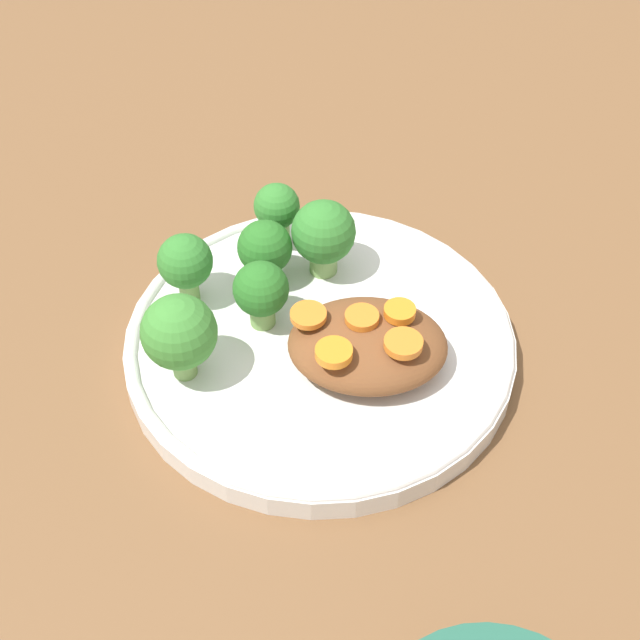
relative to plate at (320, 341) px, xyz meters
The scene contains 14 objects.
ground_plane 0.01m from the plate, ahead, with size 4.00×4.00×0.00m, color brown.
plate is the anchor object (origin of this frame).
stew_mound 0.04m from the plate, 145.04° to the left, with size 0.10×0.08×0.03m, color brown.
broccoli_floret_0 0.05m from the plate, 15.53° to the right, with size 0.04×0.04×0.05m.
broccoli_floret_1 0.10m from the plate, 69.66° to the right, with size 0.03×0.03×0.05m.
broccoli_floret_2 0.10m from the plate, 22.61° to the left, with size 0.05×0.05×0.06m.
broccoli_floret_3 0.07m from the plate, 94.03° to the right, with size 0.04×0.04×0.06m.
broccoli_floret_4 0.10m from the plate, 19.16° to the right, with size 0.04×0.04×0.05m.
broccoli_floret_5 0.07m from the plate, 52.85° to the right, with size 0.04×0.04×0.05m.
carrot_slice_0 0.05m from the plate, 149.99° to the left, with size 0.02×0.02×0.00m, color orange.
carrot_slice_1 0.06m from the plate, 102.39° to the left, with size 0.02×0.02×0.01m, color orange.
carrot_slice_2 0.08m from the plate, 144.99° to the left, with size 0.02×0.02×0.01m, color orange.
carrot_slice_3 0.07m from the plate, 168.98° to the left, with size 0.02×0.02×0.01m, color orange.
carrot_slice_4 0.04m from the plate, 64.64° to the left, with size 0.02×0.02×0.00m, color orange.
Camera 1 is at (-0.02, 0.40, 0.45)m, focal length 50.00 mm.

